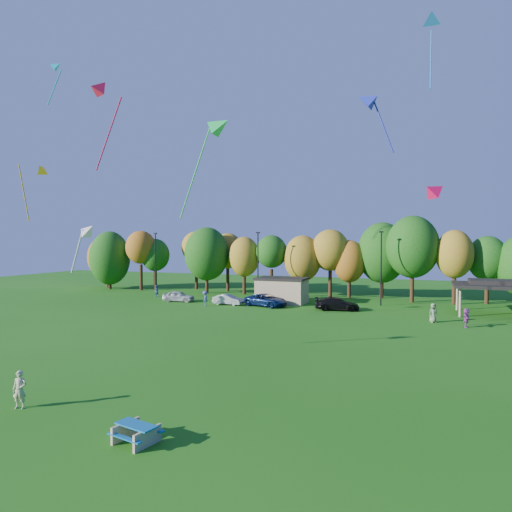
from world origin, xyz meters
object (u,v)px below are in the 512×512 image
at_px(car_d, 337,304).
at_px(picnic_table, 136,432).
at_px(car_c, 266,300).
at_px(car_a, 179,296).
at_px(kite_flyer, 20,390).
at_px(car_b, 228,300).

bearing_deg(car_d, picnic_table, 166.18).
bearing_deg(car_c, car_a, 106.06).
xyz_separation_m(kite_flyer, car_b, (-4.95, 35.29, -0.27)).
bearing_deg(car_a, car_c, -97.78).
bearing_deg(car_c, car_d, -74.70).
distance_m(car_a, car_b, 7.20).
xyz_separation_m(kite_flyer, car_d, (8.49, 35.53, -0.17)).
bearing_deg(picnic_table, car_a, 130.52).
distance_m(car_b, car_d, 13.45).
relative_size(car_b, car_d, 0.77).
distance_m(car_c, car_d, 8.59).
distance_m(kite_flyer, car_a, 37.63).
xyz_separation_m(car_a, car_b, (7.20, -0.33, -0.07)).
bearing_deg(car_d, kite_flyer, 154.47).
bearing_deg(car_b, kite_flyer, -168.40).
distance_m(kite_flyer, car_d, 36.53).
bearing_deg(car_a, car_b, -100.51).
bearing_deg(car_a, car_d, -98.10).
bearing_deg(car_d, car_a, 77.67).
relative_size(picnic_table, car_a, 0.48).
height_order(car_a, car_b, car_a).
xyz_separation_m(car_b, car_c, (4.86, 0.35, 0.11)).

